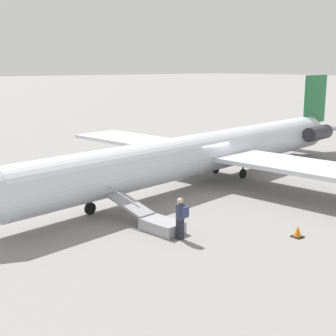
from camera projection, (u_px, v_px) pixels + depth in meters
name	position (u px, v px, depth m)	size (l,w,h in m)	color
ground_plane	(203.00, 183.00, 28.24)	(600.00, 600.00, 0.00)	gray
airplane_main	(213.00, 151.00, 28.49)	(31.80, 24.59, 6.20)	silver
boarding_stairs	(155.00, 221.00, 20.11)	(1.57, 4.11, 1.59)	#99999E
passenger	(181.00, 216.00, 18.83)	(0.37, 0.56, 1.74)	#23232D
traffic_cone_near_stairs	(298.00, 232.00, 19.24)	(0.44, 0.44, 0.49)	black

